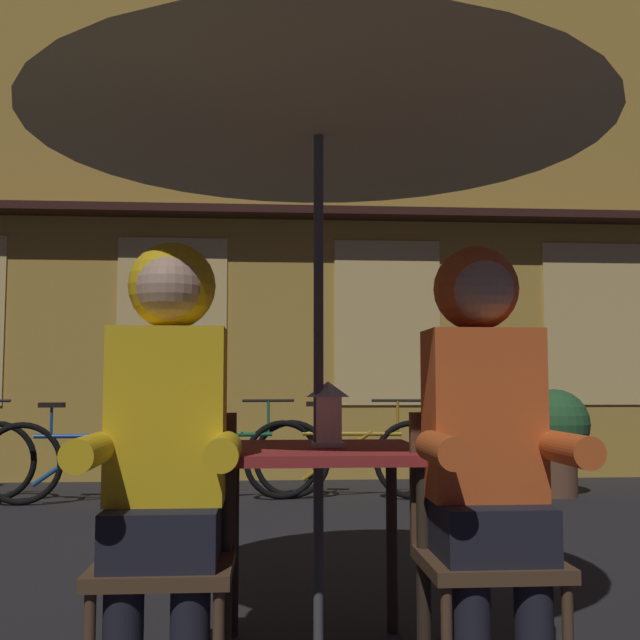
{
  "coord_description": "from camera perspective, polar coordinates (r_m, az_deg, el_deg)",
  "views": [
    {
      "loc": [
        -0.19,
        -2.75,
        0.96
      ],
      "look_at": [
        0.0,
        -0.08,
        1.18
      ],
      "focal_mm": 43.26,
      "sensor_mm": 36.0,
      "label": 1
    }
  ],
  "objects": [
    {
      "name": "chair_right",
      "position": [
        2.52,
        11.88,
        -15.47
      ],
      "size": [
        0.4,
        0.4,
        0.87
      ],
      "color": "#513823",
      "rests_on": "ground_plane"
    },
    {
      "name": "person_left_hooded",
      "position": [
        2.34,
        -11.27,
        -7.48
      ],
      "size": [
        0.45,
        0.56,
        1.4
      ],
      "color": "black",
      "rests_on": "ground_plane"
    },
    {
      "name": "lantern",
      "position": [
        2.77,
        0.6,
        -6.84
      ],
      "size": [
        0.11,
        0.11,
        0.23
      ],
      "color": "white",
      "rests_on": "cafe_table"
    },
    {
      "name": "person_right_hooded",
      "position": [
        2.42,
        12.11,
        -7.38
      ],
      "size": [
        0.45,
        0.56,
        1.4
      ],
      "color": "black",
      "rests_on": "ground_plane"
    },
    {
      "name": "bicycle_second",
      "position": [
        6.58,
        -16.9,
        -9.93
      ],
      "size": [
        1.68,
        0.12,
        0.84
      ],
      "color": "black",
      "rests_on": "ground_plane"
    },
    {
      "name": "bicycle_third",
      "position": [
        6.5,
        -7.31,
        -10.16
      ],
      "size": [
        1.66,
        0.35,
        0.84
      ],
      "color": "black",
      "rests_on": "ground_plane"
    },
    {
      "name": "bicycle_fourth",
      "position": [
        6.6,
        2.35,
        -10.12
      ],
      "size": [
        1.67,
        0.27,
        0.84
      ],
      "color": "black",
      "rests_on": "ground_plane"
    },
    {
      "name": "cafe_table",
      "position": [
        2.77,
        -0.11,
        -11.45
      ],
      "size": [
        0.72,
        0.72,
        0.74
      ],
      "color": "maroon",
      "rests_on": "ground_plane"
    },
    {
      "name": "shopfront_building",
      "position": [
        8.42,
        -2.91,
        9.88
      ],
      "size": [
        10.0,
        0.93,
        6.2
      ],
      "color": "gold",
      "rests_on": "ground_plane"
    },
    {
      "name": "potted_plant",
      "position": [
        7.05,
        16.98,
        -7.97
      ],
      "size": [
        0.6,
        0.6,
        0.92
      ],
      "color": "brown",
      "rests_on": "ground_plane"
    },
    {
      "name": "chair_left",
      "position": [
        2.44,
        -11.24,
        -15.81
      ],
      "size": [
        0.4,
        0.4,
        0.87
      ],
      "color": "#513823",
      "rests_on": "ground_plane"
    },
    {
      "name": "patio_umbrella",
      "position": [
        2.97,
        -0.11,
        16.94
      ],
      "size": [
        2.1,
        2.1,
        2.31
      ],
      "color": "#4C4C51",
      "rests_on": "ground_plane"
    }
  ]
}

